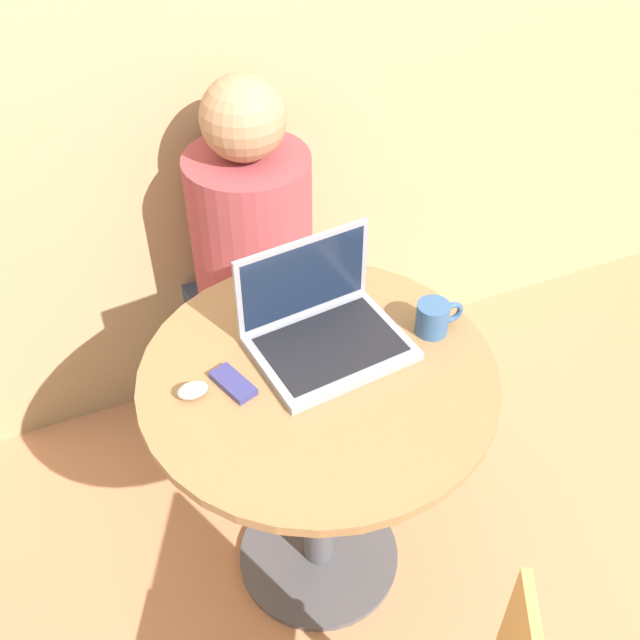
# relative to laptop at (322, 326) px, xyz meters

# --- Properties ---
(ground_plane) EXTENTS (12.00, 12.00, 0.00)m
(ground_plane) POSITION_rel_laptop_xyz_m (-0.05, -0.08, -0.80)
(ground_plane) COLOR tan
(round_table) EXTENTS (0.79, 0.79, 0.75)m
(round_table) POSITION_rel_laptop_xyz_m (-0.05, -0.08, -0.25)
(round_table) COLOR #4C4C51
(round_table) RESTS_ON ground_plane
(laptop) EXTENTS (0.36, 0.29, 0.23)m
(laptop) POSITION_rel_laptop_xyz_m (0.00, 0.00, 0.00)
(laptop) COLOR gray
(laptop) RESTS_ON round_table
(cell_phone) EXTENTS (0.08, 0.12, 0.02)m
(cell_phone) POSITION_rel_laptop_xyz_m (-0.23, -0.05, -0.04)
(cell_phone) COLOR navy
(cell_phone) RESTS_ON round_table
(computer_mouse) EXTENTS (0.07, 0.04, 0.04)m
(computer_mouse) POSITION_rel_laptop_xyz_m (-0.31, -0.05, -0.03)
(computer_mouse) COLOR #B2B2B7
(computer_mouse) RESTS_ON round_table
(coffee_cup) EXTENTS (0.12, 0.08, 0.08)m
(coffee_cup) POSITION_rel_laptop_xyz_m (0.25, -0.06, -0.01)
(coffee_cup) COLOR #335684
(coffee_cup) RESTS_ON round_table
(person_seated) EXTENTS (0.37, 0.54, 1.17)m
(person_seated) POSITION_rel_laptop_xyz_m (-0.00, 0.57, -0.31)
(person_seated) COLOR #3D4766
(person_seated) RESTS_ON ground_plane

